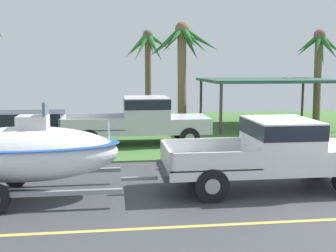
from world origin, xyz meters
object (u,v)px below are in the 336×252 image
at_px(boat_on_trailer, 24,153).
at_px(palm_tree_far_right, 320,56).
at_px(parked_sedan_near, 34,130).
at_px(carport_awning, 267,81).
at_px(parked_pickup_background, 145,118).
at_px(palm_tree_mid, 182,50).
at_px(palm_tree_near_right, 147,53).
at_px(pickup_truck_towing, 279,150).

bearing_deg(boat_on_trailer, palm_tree_far_right, 42.29).
bearing_deg(parked_sedan_near, palm_tree_far_right, 21.36).
relative_size(boat_on_trailer, parked_sedan_near, 1.23).
distance_m(carport_awning, palm_tree_far_right, 4.16).
xyz_separation_m(parked_pickup_background, parked_sedan_near, (-4.33, 0.07, -0.39)).
relative_size(carport_awning, palm_tree_mid, 1.22).
height_order(parked_pickup_background, palm_tree_far_right, palm_tree_far_right).
relative_size(parked_pickup_background, parked_sedan_near, 1.30).
relative_size(boat_on_trailer, palm_tree_near_right, 1.11).
bearing_deg(parked_pickup_background, parked_sedan_near, 179.04).
relative_size(parked_sedan_near, palm_tree_far_right, 0.90).
height_order(boat_on_trailer, carport_awning, carport_awning).
xyz_separation_m(parked_pickup_background, palm_tree_mid, (2.12, 3.92, 2.81)).
height_order(carport_awning, palm_tree_near_right, palm_tree_near_right).
xyz_separation_m(parked_pickup_background, palm_tree_near_right, (0.67, 7.25, 2.76)).
bearing_deg(palm_tree_far_right, boat_on_trailer, -137.71).
relative_size(parked_pickup_background, palm_tree_mid, 1.14).
relative_size(pickup_truck_towing, palm_tree_far_right, 1.07).
height_order(parked_pickup_background, palm_tree_mid, palm_tree_mid).
relative_size(pickup_truck_towing, parked_sedan_near, 1.18).
height_order(parked_sedan_near, palm_tree_near_right, palm_tree_near_right).
xyz_separation_m(parked_pickup_background, carport_awning, (6.51, 4.04, 1.30)).
distance_m(carport_awning, palm_tree_mid, 4.64).
bearing_deg(boat_on_trailer, palm_tree_mid, 62.27).
bearing_deg(pickup_truck_towing, palm_tree_near_right, 99.33).
xyz_separation_m(parked_sedan_near, palm_tree_mid, (6.45, 3.85, 3.20)).
xyz_separation_m(boat_on_trailer, parked_sedan_near, (-0.96, 6.61, -0.42)).
height_order(boat_on_trailer, palm_tree_near_right, palm_tree_near_right).
relative_size(carport_awning, palm_tree_near_right, 1.25).
bearing_deg(parked_sedan_near, palm_tree_mid, 30.80).
distance_m(parked_sedan_near, palm_tree_far_right, 15.78).
bearing_deg(parked_pickup_background, palm_tree_mid, 61.59).
height_order(boat_on_trailer, palm_tree_far_right, palm_tree_far_right).
height_order(parked_sedan_near, palm_tree_far_right, palm_tree_far_right).
bearing_deg(pickup_truck_towing, palm_tree_mid, 94.48).
relative_size(boat_on_trailer, carport_awning, 0.89).
bearing_deg(pickup_truck_towing, boat_on_trailer, 180.00).
distance_m(boat_on_trailer, parked_sedan_near, 6.69).
distance_m(carport_awning, palm_tree_near_right, 6.81).
xyz_separation_m(pickup_truck_towing, palm_tree_mid, (-0.82, 10.46, 2.87)).
xyz_separation_m(pickup_truck_towing, boat_on_trailer, (-6.32, 0.00, 0.08)).
relative_size(parked_pickup_background, carport_awning, 0.94).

